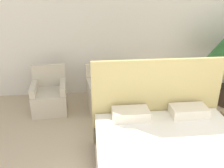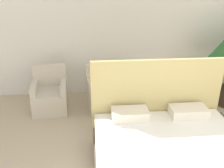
# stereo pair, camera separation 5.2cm
# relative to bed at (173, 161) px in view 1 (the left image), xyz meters

# --- Properties ---
(wall_back) EXTENTS (10.00, 0.06, 2.90)m
(wall_back) POSITION_rel_bed_xyz_m (-0.43, 2.78, 1.15)
(wall_back) COLOR white
(wall_back) RESTS_ON ground_plane
(bed) EXTENTS (1.93, 1.96, 1.33)m
(bed) POSITION_rel_bed_xyz_m (0.00, 0.00, 0.00)
(bed) COLOR #4C4238
(bed) RESTS_ON ground_plane
(armchair_near_window_left) EXTENTS (0.67, 0.67, 0.84)m
(armchair_near_window_left) POSITION_rel_bed_xyz_m (-1.75, 2.01, -0.04)
(armchair_near_window_left) COLOR beige
(armchair_near_window_left) RESTS_ON ground_plane
(armchair_near_window_right) EXTENTS (0.71, 0.71, 0.84)m
(armchair_near_window_right) POSITION_rel_bed_xyz_m (-0.70, 2.01, -0.04)
(armchair_near_window_right) COLOR beige
(armchair_near_window_right) RESTS_ON ground_plane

